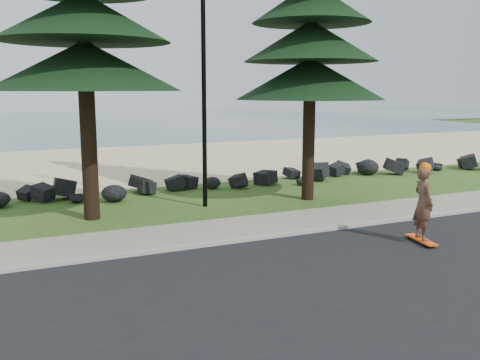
{
  "coord_description": "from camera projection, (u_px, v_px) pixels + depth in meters",
  "views": [
    {
      "loc": [
        -5.87,
        -12.13,
        3.61
      ],
      "look_at": [
        -0.27,
        0.0,
        1.35
      ],
      "focal_mm": 40.0,
      "sensor_mm": 36.0,
      "label": 1
    }
  ],
  "objects": [
    {
      "name": "ground",
      "position": [
        250.0,
        230.0,
        13.88
      ],
      "size": [
        160.0,
        160.0,
        0.0
      ],
      "primitive_type": "plane",
      "color": "#28561B",
      "rests_on": "ground"
    },
    {
      "name": "sidewalk",
      "position": [
        246.0,
        227.0,
        14.06
      ],
      "size": [
        160.0,
        2.0,
        0.08
      ],
      "primitive_type": "cube",
      "color": "gray",
      "rests_on": "ground"
    },
    {
      "name": "lamp_post",
      "position": [
        204.0,
        72.0,
        16.06
      ],
      "size": [
        0.25,
        0.14,
        8.14
      ],
      "color": "black",
      "rests_on": "ground"
    },
    {
      "name": "ocean",
      "position": [
        51.0,
        122.0,
        59.54
      ],
      "size": [
        160.0,
        58.0,
        0.01
      ],
      "primitive_type": "cube",
      "color": "#3E6876",
      "rests_on": "ground"
    },
    {
      "name": "road",
      "position": [
        356.0,
        287.0,
        9.85
      ],
      "size": [
        160.0,
        7.0,
        0.02
      ],
      "primitive_type": "cube",
      "color": "black",
      "rests_on": "ground"
    },
    {
      "name": "seawall_boulders",
      "position": [
        181.0,
        193.0,
        18.9
      ],
      "size": [
        60.0,
        2.4,
        1.1
      ],
      "primitive_type": null,
      "color": "black",
      "rests_on": "ground"
    },
    {
      "name": "beach_sand",
      "position": [
        124.0,
        162.0,
        26.86
      ],
      "size": [
        160.0,
        15.0,
        0.01
      ],
      "primitive_type": "cube",
      "color": "tan",
      "rests_on": "ground"
    },
    {
      "name": "skateboarder",
      "position": [
        423.0,
        204.0,
        12.51
      ],
      "size": [
        0.53,
        1.07,
        1.93
      ],
      "rotation": [
        0.0,
        0.0,
        1.38
      ],
      "color": "#F74D0E",
      "rests_on": "ground"
    },
    {
      "name": "kerb",
      "position": [
        266.0,
        237.0,
        13.07
      ],
      "size": [
        160.0,
        0.2,
        0.1
      ],
      "primitive_type": "cube",
      "color": "#A8A497",
      "rests_on": "ground"
    }
  ]
}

